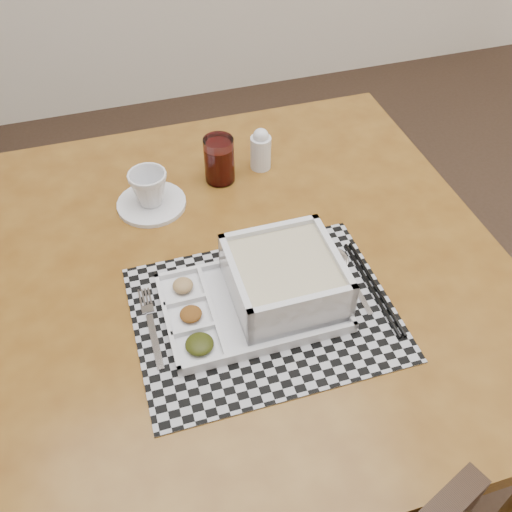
# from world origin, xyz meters

# --- Properties ---
(dining_table) EXTENTS (1.06, 1.06, 0.79)m
(dining_table) POSITION_xyz_m (-0.36, 0.48, 0.71)
(dining_table) COLOR #5C3510
(dining_table) RESTS_ON ground
(placemat) EXTENTS (0.47, 0.37, 0.00)m
(placemat) POSITION_xyz_m (-0.35, 0.35, 0.79)
(placemat) COLOR #9E9FA5
(placemat) RESTS_ON dining_table
(serving_tray) EXTENTS (0.32, 0.22, 0.10)m
(serving_tray) POSITION_xyz_m (-0.32, 0.37, 0.83)
(serving_tray) COLOR silver
(serving_tray) RESTS_ON placemat
(fork) EXTENTS (0.02, 0.19, 0.00)m
(fork) POSITION_xyz_m (-0.55, 0.38, 0.79)
(fork) COLOR silver
(fork) RESTS_ON placemat
(spoon) EXTENTS (0.04, 0.18, 0.01)m
(spoon) POSITION_xyz_m (-0.17, 0.42, 0.79)
(spoon) COLOR silver
(spoon) RESTS_ON placemat
(chopsticks) EXTENTS (0.02, 0.24, 0.01)m
(chopsticks) POSITION_xyz_m (-0.14, 0.34, 0.80)
(chopsticks) COLOR black
(chopsticks) RESTS_ON placemat
(saucer) EXTENTS (0.15, 0.15, 0.01)m
(saucer) POSITION_xyz_m (-0.49, 0.71, 0.79)
(saucer) COLOR silver
(saucer) RESTS_ON dining_table
(cup) EXTENTS (0.09, 0.09, 0.08)m
(cup) POSITION_xyz_m (-0.49, 0.71, 0.84)
(cup) COLOR silver
(cup) RESTS_ON saucer
(juice_glass) EXTENTS (0.07, 0.07, 0.11)m
(juice_glass) POSITION_xyz_m (-0.33, 0.75, 0.84)
(juice_glass) COLOR white
(juice_glass) RESTS_ON dining_table
(creamer_bottle) EXTENTS (0.05, 0.05, 0.10)m
(creamer_bottle) POSITION_xyz_m (-0.22, 0.77, 0.84)
(creamer_bottle) COLOR silver
(creamer_bottle) RESTS_ON dining_table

